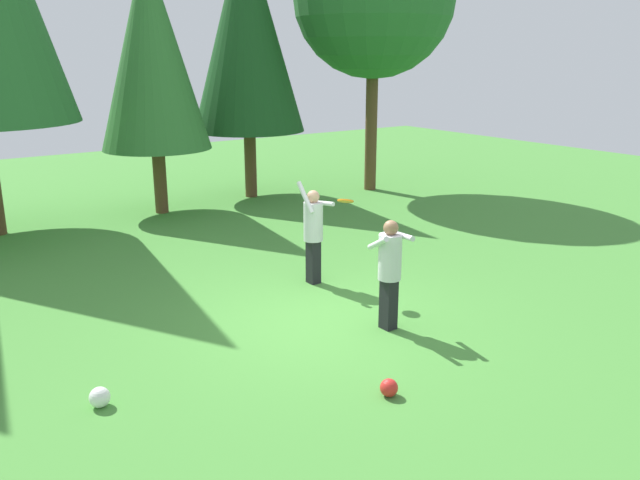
# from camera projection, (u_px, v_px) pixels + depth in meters

# --- Properties ---
(ground_plane) EXTENTS (40.00, 40.00, 0.00)m
(ground_plane) POSITION_uv_depth(u_px,v_px,m) (323.00, 321.00, 9.92)
(ground_plane) COLOR #478C38
(person_thrower) EXTENTS (0.58, 0.59, 1.86)m
(person_thrower) POSITION_uv_depth(u_px,v_px,m) (313.00, 228.00, 11.32)
(person_thrower) COLOR black
(person_thrower) RESTS_ON ground_plane
(person_catcher) EXTENTS (0.60, 0.66, 1.66)m
(person_catcher) POSITION_uv_depth(u_px,v_px,m) (390.00, 265.00, 9.41)
(person_catcher) COLOR black
(person_catcher) RESTS_ON ground_plane
(frisbee) EXTENTS (0.37, 0.37, 0.12)m
(frisbee) POSITION_uv_depth(u_px,v_px,m) (345.00, 201.00, 10.69)
(frisbee) COLOR orange
(ball_white) EXTENTS (0.24, 0.24, 0.24)m
(ball_white) POSITION_uv_depth(u_px,v_px,m) (100.00, 397.00, 7.49)
(ball_white) COLOR white
(ball_white) RESTS_ON ground_plane
(ball_red) EXTENTS (0.22, 0.22, 0.22)m
(ball_red) POSITION_uv_depth(u_px,v_px,m) (389.00, 388.00, 7.73)
(ball_red) COLOR red
(ball_red) RESTS_ON ground_plane
(tree_center) EXTENTS (2.69, 2.69, 6.43)m
(tree_center) POSITION_uv_depth(u_px,v_px,m) (151.00, 51.00, 15.62)
(tree_center) COLOR brown
(tree_center) RESTS_ON ground_plane
(tree_right) EXTENTS (3.05, 3.05, 7.30)m
(tree_right) POSITION_uv_depth(u_px,v_px,m) (247.00, 29.00, 17.33)
(tree_right) COLOR brown
(tree_right) RESTS_ON ground_plane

